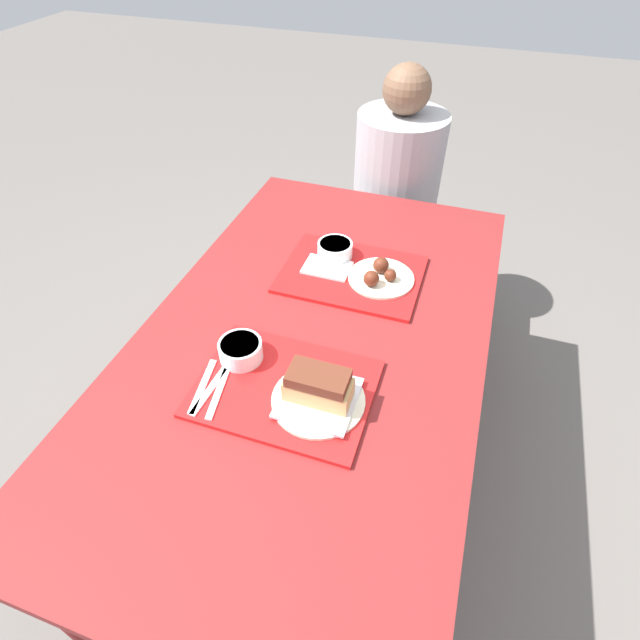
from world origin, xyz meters
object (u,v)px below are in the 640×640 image
at_px(bowl_coleslaw_far, 335,249).
at_px(person_seated_across, 398,170).
at_px(tray_far, 352,274).
at_px(bowl_coleslaw_near, 241,350).
at_px(tray_near, 285,388).
at_px(wings_plate_far, 380,275).
at_px(brisket_sandwich_plate, 318,391).

bearing_deg(bowl_coleslaw_far, person_seated_across, 84.85).
distance_m(tray_far, bowl_coleslaw_near, 0.47).
relative_size(tray_near, wings_plate_far, 2.12).
distance_m(brisket_sandwich_plate, bowl_coleslaw_far, 0.58).
xyz_separation_m(brisket_sandwich_plate, wings_plate_far, (0.03, 0.50, -0.02)).
bearing_deg(person_seated_across, wings_plate_far, -82.15).
distance_m(tray_far, wings_plate_far, 0.09).
distance_m(tray_far, bowl_coleslaw_far, 0.10).
bearing_deg(tray_far, bowl_coleslaw_far, 139.41).
xyz_separation_m(tray_far, bowl_coleslaw_near, (-0.17, -0.43, 0.03)).
distance_m(tray_near, wings_plate_far, 0.50).
relative_size(brisket_sandwich_plate, person_seated_across, 0.32).
bearing_deg(wings_plate_far, bowl_coleslaw_far, 157.18).
height_order(tray_far, wings_plate_far, wings_plate_far).
bearing_deg(tray_far, person_seated_across, 91.00).
bearing_deg(bowl_coleslaw_far, bowl_coleslaw_near, -100.81).
distance_m(bowl_coleslaw_near, bowl_coleslaw_far, 0.51).
height_order(bowl_coleslaw_far, person_seated_across, person_seated_across).
distance_m(brisket_sandwich_plate, person_seated_across, 1.25).
bearing_deg(bowl_coleslaw_near, tray_near, -21.06).
xyz_separation_m(tray_far, wings_plate_far, (0.09, -0.01, 0.02)).
height_order(brisket_sandwich_plate, wings_plate_far, brisket_sandwich_plate).
relative_size(bowl_coleslaw_near, brisket_sandwich_plate, 0.50).
bearing_deg(bowl_coleslaw_near, person_seated_across, 82.44).
distance_m(tray_near, bowl_coleslaw_near, 0.15).
height_order(tray_near, brisket_sandwich_plate, brisket_sandwich_plate).
bearing_deg(bowl_coleslaw_far, brisket_sandwich_plate, -76.45).
xyz_separation_m(tray_near, person_seated_across, (0.02, 1.23, -0.00)).
relative_size(tray_near, bowl_coleslaw_near, 3.82).
distance_m(bowl_coleslaw_near, person_seated_across, 1.19).
bearing_deg(bowl_coleslaw_far, tray_far, -40.59).
xyz_separation_m(tray_far, brisket_sandwich_plate, (0.06, -0.50, 0.04)).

